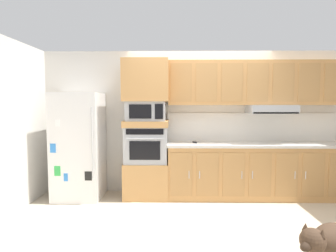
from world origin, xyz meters
The scene contains 15 objects.
ground_plane centered at (0.00, 0.00, 0.00)m, with size 9.60×9.60×0.00m, color beige.
back_kitchen_wall centered at (0.00, 1.11, 1.25)m, with size 6.20×0.12×2.50m, color silver.
side_panel_left centered at (-2.80, 0.00, 1.25)m, with size 0.12×7.10×2.50m, color silver.
refrigerator centered at (-2.04, 0.68, 0.88)m, with size 0.76×0.73×1.76m.
oven_base_cabinet centered at (-0.92, 0.75, 0.30)m, with size 0.74×0.62×0.60m, color tan.
built_in_oven centered at (-0.92, 0.75, 0.90)m, with size 0.70×0.62×0.60m.
appliance_mid_shelf centered at (-0.92, 0.75, 1.25)m, with size 0.74×0.62×0.10m, color tan.
microwave centered at (-0.92, 0.75, 1.46)m, with size 0.64×0.54×0.32m.
appliance_upper_cabinet centered at (-0.92, 0.75, 1.96)m, with size 0.74×0.62×0.68m, color tan.
lower_cabinet_run centered at (0.92, 0.75, 0.44)m, with size 2.93×0.63×0.88m.
countertop_slab centered at (0.92, 0.75, 0.90)m, with size 2.97×0.64×0.04m, color beige.
backsplash_panel centered at (0.92, 1.04, 1.17)m, with size 2.97×0.02×0.50m, color silver.
upper_cabinet_with_hood centered at (0.93, 0.87, 1.90)m, with size 2.93×0.48×0.88m.
screwdriver centered at (-0.09, 0.76, 0.93)m, with size 0.17×0.16×0.03m.
dog centered at (0.89, -1.59, 0.38)m, with size 0.72×0.56×0.58m.
Camera 1 is at (-0.48, -4.07, 1.60)m, focal length 30.81 mm.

